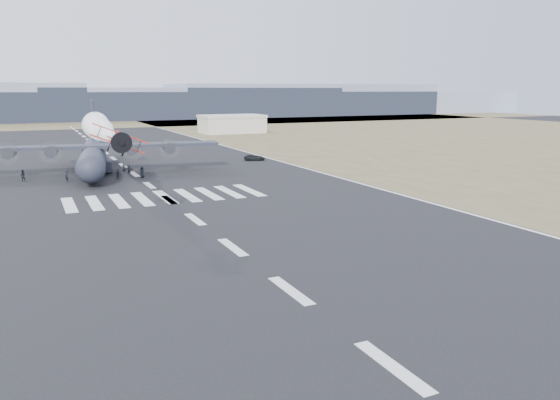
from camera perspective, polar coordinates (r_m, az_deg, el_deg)
ground at (r=29.99m, az=11.69°, el=-16.67°), size 500.00×500.00×0.00m
scrub_far at (r=251.89m, az=-21.45°, el=7.48°), size 500.00×80.00×0.00m
runway_markings at (r=83.76m, az=-13.49°, el=1.50°), size 60.00×260.00×0.01m
ridge_seg_d at (r=281.55m, az=-21.97°, el=9.11°), size 150.00×50.00×13.00m
ridge_seg_e at (r=292.55m, az=-9.01°, el=10.04°), size 150.00×50.00×15.00m
ridge_seg_f at (r=316.79m, az=2.54°, el=10.44°), size 150.00×50.00×17.00m
ridge_seg_g at (r=351.59m, az=12.12°, el=9.98°), size 150.00×50.00×13.00m
hangar_right at (r=182.28m, az=-5.04°, el=7.95°), size 20.50×12.50×5.90m
aerobatic_biplane at (r=56.98m, az=-16.53°, el=6.00°), size 5.35×5.11×3.31m
smoke_trail at (r=75.32m, az=-18.53°, el=7.20°), size 3.60×22.08×3.60m
transport_aircraft at (r=99.10m, az=-18.95°, el=4.53°), size 42.16×34.60×12.17m
support_vehicle at (r=110.57m, az=-2.69°, el=4.46°), size 4.64×3.23×1.18m
crew_a at (r=96.53m, az=-16.01°, el=3.21°), size 0.85×0.81×1.85m
crew_b at (r=93.96m, az=-25.31°, el=2.32°), size 0.90×0.58×1.80m
crew_c at (r=89.12m, az=-19.43°, el=2.35°), size 1.09×1.30×1.84m
crew_d at (r=94.58m, az=-18.76°, el=2.87°), size 0.86×1.17×1.79m
crew_e at (r=91.25m, az=-14.21°, el=2.86°), size 1.03×1.06×1.87m
crew_f at (r=94.56m, az=-15.51°, el=3.02°), size 1.63×0.87×1.67m
crew_g at (r=90.75m, az=-21.40°, el=2.34°), size 0.71×0.78×1.76m
crew_h at (r=90.61m, az=-16.57°, el=2.58°), size 0.82×0.57×1.57m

